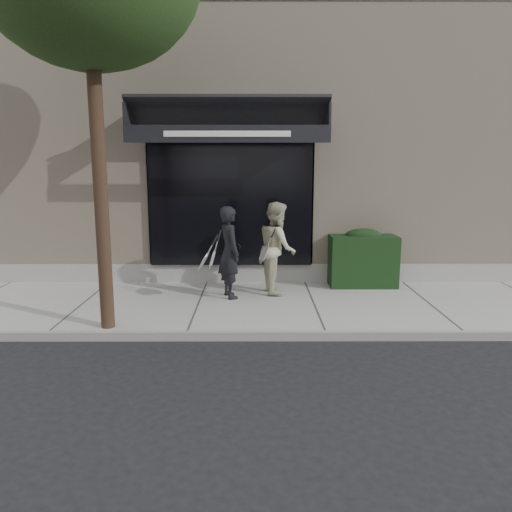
{
  "coord_description": "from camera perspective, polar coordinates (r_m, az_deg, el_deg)",
  "views": [
    {
      "loc": [
        -1.02,
        -8.38,
        2.51
      ],
      "look_at": [
        -1.0,
        0.6,
        0.83
      ],
      "focal_mm": 35.0,
      "sensor_mm": 36.0,
      "label": 1
    }
  ],
  "objects": [
    {
      "name": "sidewalk",
      "position": [
        8.79,
        6.58,
        -5.68
      ],
      "size": [
        20.0,
        3.0,
        0.12
      ],
      "primitive_type": "cube",
      "color": "#A0A09B",
      "rests_on": "ground"
    },
    {
      "name": "ground",
      "position": [
        8.81,
        6.57,
        -6.05
      ],
      "size": [
        80.0,
        80.0,
        0.0
      ],
      "primitive_type": "plane",
      "color": "black",
      "rests_on": "ground"
    },
    {
      "name": "pedestrian_front",
      "position": [
        8.9,
        -3.06,
        0.42
      ],
      "size": [
        0.82,
        0.86,
        1.65
      ],
      "color": "black",
      "rests_on": "sidewalk"
    },
    {
      "name": "hedge",
      "position": [
        10.04,
        12.07,
        -0.29
      ],
      "size": [
        1.3,
        0.7,
        1.14
      ],
      "color": "black",
      "rests_on": "sidewalk"
    },
    {
      "name": "building_facade",
      "position": [
        13.38,
        4.29,
        11.52
      ],
      "size": [
        14.3,
        8.04,
        5.64
      ],
      "color": "beige",
      "rests_on": "ground"
    },
    {
      "name": "curb",
      "position": [
        7.33,
        7.99,
        -8.99
      ],
      "size": [
        20.0,
        0.1,
        0.14
      ],
      "primitive_type": "cube",
      "color": "gray",
      "rests_on": "ground"
    },
    {
      "name": "pedestrian_back",
      "position": [
        9.26,
        2.43,
        0.98
      ],
      "size": [
        0.74,
        0.91,
        1.7
      ],
      "color": "beige",
      "rests_on": "sidewalk"
    }
  ]
}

